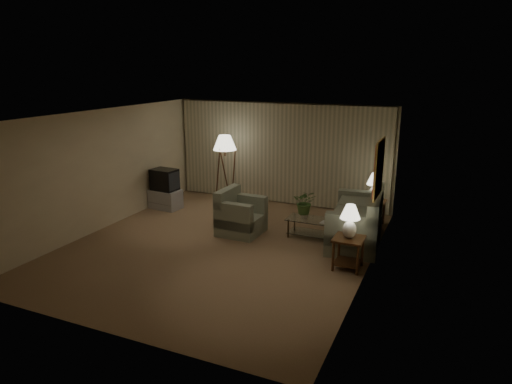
% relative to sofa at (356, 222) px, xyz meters
% --- Properties ---
extents(ground, '(7.00, 7.00, 0.00)m').
position_rel_sofa_xyz_m(ground, '(-2.50, -1.31, -0.44)').
color(ground, '#956F52').
rests_on(ground, ground).
extents(room_shell, '(6.04, 7.02, 2.72)m').
position_rel_sofa_xyz_m(room_shell, '(-2.48, 0.20, 1.31)').
color(room_shell, beige).
rests_on(room_shell, ground).
extents(sofa, '(2.17, 1.37, 0.88)m').
position_rel_sofa_xyz_m(sofa, '(0.00, 0.00, 0.00)').
color(sofa, gray).
rests_on(sofa, ground).
extents(armchair, '(1.00, 0.95, 0.79)m').
position_rel_sofa_xyz_m(armchair, '(-2.44, -0.48, -0.05)').
color(armchair, gray).
rests_on(armchair, ground).
extents(side_table_near, '(0.54, 0.54, 0.60)m').
position_rel_sofa_xyz_m(side_table_near, '(0.15, -1.35, -0.03)').
color(side_table_near, '#3B1F10').
rests_on(side_table_near, ground).
extents(side_table_far, '(0.55, 0.46, 0.60)m').
position_rel_sofa_xyz_m(side_table_far, '(0.15, 1.25, -0.03)').
color(side_table_far, '#3B1F10').
rests_on(side_table_far, ground).
extents(table_lamp_near, '(0.36, 0.36, 0.63)m').
position_rel_sofa_xyz_m(table_lamp_near, '(0.15, -1.35, 0.53)').
color(table_lamp_near, silver).
rests_on(table_lamp_near, side_table_near).
extents(table_lamp_far, '(0.37, 0.37, 0.65)m').
position_rel_sofa_xyz_m(table_lamp_far, '(0.15, 1.25, 0.54)').
color(table_lamp_far, silver).
rests_on(table_lamp_far, side_table_far).
extents(coffee_table, '(1.03, 0.56, 0.41)m').
position_rel_sofa_xyz_m(coffee_table, '(-0.94, -0.10, -0.17)').
color(coffee_table, silver).
rests_on(coffee_table, ground).
extents(tv_cabinet, '(0.89, 0.65, 0.50)m').
position_rel_sofa_xyz_m(tv_cabinet, '(-5.05, 0.39, -0.19)').
color(tv_cabinet, '#9B9B9E').
rests_on(tv_cabinet, ground).
extents(crt_tv, '(0.73, 0.58, 0.55)m').
position_rel_sofa_xyz_m(crt_tv, '(-5.05, 0.39, 0.33)').
color(crt_tv, black).
rests_on(crt_tv, tv_cabinet).
extents(floor_lamp, '(0.61, 0.61, 1.88)m').
position_rel_sofa_xyz_m(floor_lamp, '(-3.75, 1.31, 0.54)').
color(floor_lamp, '#3B1F10').
rests_on(floor_lamp, ground).
extents(ottoman, '(0.78, 0.78, 0.41)m').
position_rel_sofa_xyz_m(ottoman, '(-3.17, 0.71, -0.24)').
color(ottoman, '#9B4734').
rests_on(ottoman, ground).
extents(vase, '(0.17, 0.17, 0.16)m').
position_rel_sofa_xyz_m(vase, '(-1.09, -0.10, 0.05)').
color(vase, white).
rests_on(vase, coffee_table).
extents(flowers, '(0.56, 0.52, 0.54)m').
position_rel_sofa_xyz_m(flowers, '(-1.09, -0.10, 0.40)').
color(flowers, '#497232').
rests_on(flowers, vase).
extents(book, '(0.19, 0.24, 0.02)m').
position_rel_sofa_xyz_m(book, '(-0.69, -0.20, -0.02)').
color(book, olive).
rests_on(book, coffee_table).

